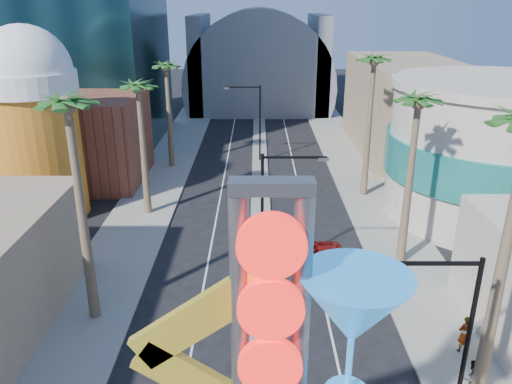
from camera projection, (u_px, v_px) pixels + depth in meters
name	position (u px, v px, depth m)	size (l,w,h in m)	color
sidewalk_west	(154.00, 191.00, 44.60)	(5.00, 100.00, 0.15)	gray
sidewalk_east	(367.00, 191.00, 44.56)	(5.00, 100.00, 0.15)	gray
median	(260.00, 179.00, 47.38)	(1.60, 84.00, 0.15)	gray
brick_filler_west	(87.00, 139.00, 46.00)	(10.00, 10.00, 8.00)	brown
filler_east	(405.00, 107.00, 54.91)	(10.00, 20.00, 10.00)	#91755D
beer_mug	(33.00, 117.00, 37.15)	(7.00, 7.00, 14.50)	#D0631B
turquoise_building	(497.00, 151.00, 38.02)	(16.60, 16.60, 10.60)	beige
canopy	(259.00, 80.00, 77.58)	(22.00, 16.00, 22.00)	slate
neon_sign	(303.00, 384.00, 12.08)	(6.53, 2.60, 12.55)	gray
streetlight_0	(272.00, 206.00, 28.85)	(3.79, 0.25, 8.00)	black
streetlight_1	(255.00, 116.00, 51.25)	(3.79, 0.25, 8.00)	black
streetlight_2	(455.00, 337.00, 17.66)	(3.45, 0.25, 8.00)	black
palm_1	(69.00, 120.00, 23.00)	(2.40, 2.40, 12.70)	brown
palm_2	(139.00, 95.00, 36.55)	(2.40, 2.40, 11.20)	brown
palm_3	(166.00, 73.00, 47.75)	(2.40, 2.40, 11.20)	brown
palm_6	(417.00, 112.00, 28.89)	(2.40, 2.40, 11.70)	brown
palm_7	(374.00, 69.00, 39.76)	(2.40, 2.40, 12.70)	brown
red_pickup	(328.00, 261.00, 31.28)	(2.23, 4.83, 1.34)	#A2100C
pedestrian_a	(465.00, 334.00, 23.75)	(0.71, 0.47, 1.95)	gray
pedestrian_b	(471.00, 378.00, 21.11)	(0.85, 0.66, 1.75)	gray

